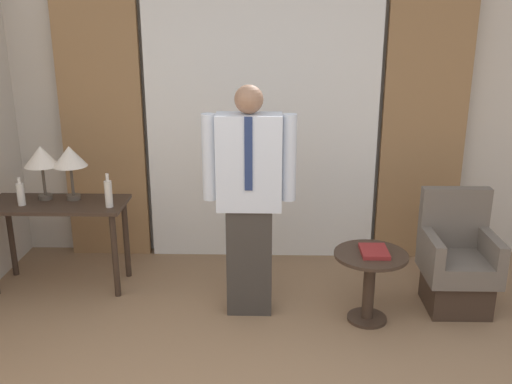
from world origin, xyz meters
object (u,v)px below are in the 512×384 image
(bottle_near_edge, at_px, (21,194))
(armchair, at_px, (457,265))
(table_lamp_left, at_px, (41,158))
(table_lamp_right, at_px, (70,158))
(book, at_px, (374,251))
(side_table, at_px, (370,275))
(bottle_by_lamp, at_px, (108,193))
(person, at_px, (249,195))
(desk, at_px, (58,217))

(bottle_near_edge, height_order, armchair, bottle_near_edge)
(table_lamp_left, distance_m, table_lamp_right, 0.24)
(bottle_near_edge, bearing_deg, book, -9.13)
(table_lamp_right, relative_size, book, 1.76)
(armchair, distance_m, side_table, 0.76)
(bottle_near_edge, xyz_separation_m, bottle_by_lamp, (0.72, -0.03, 0.02))
(bottle_by_lamp, relative_size, armchair, 0.30)
(bottle_near_edge, xyz_separation_m, person, (1.86, -0.33, 0.11))
(side_table, distance_m, book, 0.19)
(table_lamp_right, relative_size, side_table, 0.83)
(bottle_near_edge, xyz_separation_m, armchair, (3.48, -0.21, -0.49))
(desk, distance_m, book, 2.58)
(bottle_by_lamp, height_order, book, bottle_by_lamp)
(person, bearing_deg, book, -7.25)
(table_lamp_left, xyz_separation_m, table_lamp_right, (0.24, 0.00, 0.00))
(bottle_by_lamp, height_order, person, person)
(desk, xyz_separation_m, bottle_by_lamp, (0.47, -0.10, 0.24))
(table_lamp_right, distance_m, bottle_near_edge, 0.48)
(bottle_near_edge, height_order, book, bottle_near_edge)
(table_lamp_left, height_order, table_lamp_right, same)
(person, relative_size, side_table, 3.21)
(desk, bearing_deg, table_lamp_right, 36.53)
(bottle_by_lamp, xyz_separation_m, armchair, (2.75, -0.18, -0.51))
(table_lamp_left, xyz_separation_m, book, (2.64, -0.60, -0.54))
(person, bearing_deg, table_lamp_left, 164.23)
(side_table, bearing_deg, bottle_by_lamp, 168.24)
(table_lamp_right, relative_size, person, 0.26)
(table_lamp_right, bearing_deg, desk, -143.47)
(bottle_near_edge, height_order, person, person)
(person, distance_m, side_table, 1.08)
(person, height_order, armchair, person)
(desk, xyz_separation_m, armchair, (3.22, -0.28, -0.27))
(side_table, height_order, book, book)
(bottle_near_edge, relative_size, person, 0.13)
(table_lamp_right, bearing_deg, bottle_by_lamp, -27.70)
(bottle_by_lamp, bearing_deg, book, -11.53)
(desk, xyz_separation_m, table_lamp_left, (-0.12, 0.09, 0.48))
(desk, distance_m, bottle_by_lamp, 0.54)
(desk, bearing_deg, person, -13.96)
(person, xyz_separation_m, book, (0.92, -0.12, -0.39))
(desk, xyz_separation_m, person, (1.60, -0.40, 0.33))
(table_lamp_left, relative_size, armchair, 0.49)
(table_lamp_left, relative_size, person, 0.26)
(bottle_near_edge, relative_size, armchair, 0.25)
(bottle_near_edge, xyz_separation_m, book, (2.78, -0.45, -0.28))
(side_table, bearing_deg, armchair, 18.68)
(armchair, bearing_deg, desk, 175.11)
(table_lamp_right, xyz_separation_m, book, (2.41, -0.60, -0.54))
(table_lamp_left, bearing_deg, book, -12.86)
(side_table, bearing_deg, person, 172.33)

